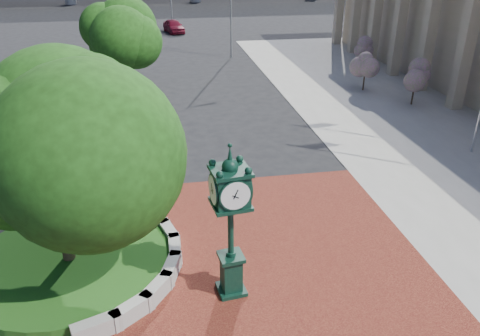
# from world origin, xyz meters

# --- Properties ---
(ground) EXTENTS (200.00, 200.00, 0.00)m
(ground) POSITION_xyz_m (0.00, 0.00, 0.00)
(ground) COLOR black
(ground) RESTS_ON ground
(plaza) EXTENTS (12.00, 12.00, 0.04)m
(plaza) POSITION_xyz_m (0.00, -1.00, 0.02)
(plaza) COLOR #5E1B16
(plaza) RESTS_ON ground
(planter_wall) EXTENTS (2.96, 6.77, 0.54)m
(planter_wall) POSITION_xyz_m (-2.71, -0.00, 0.27)
(planter_wall) COLOR #9E9B93
(planter_wall) RESTS_ON ground
(grass_bed) EXTENTS (6.10, 6.10, 0.40)m
(grass_bed) POSITION_xyz_m (-5.00, 0.00, 0.20)
(grass_bed) COLOR #1A4814
(grass_bed) RESTS_ON ground
(tree_planter) EXTENTS (5.20, 5.20, 6.33)m
(tree_planter) POSITION_xyz_m (-5.00, 0.00, 3.72)
(tree_planter) COLOR #38281C
(tree_planter) RESTS_ON ground
(tree_street) EXTENTS (4.40, 4.40, 5.45)m
(tree_street) POSITION_xyz_m (-4.00, 18.00, 3.24)
(tree_street) COLOR #38281C
(tree_street) RESTS_ON ground
(post_clock) EXTENTS (1.06, 1.06, 4.58)m
(post_clock) POSITION_xyz_m (-0.28, -1.91, 2.52)
(post_clock) COLOR black
(post_clock) RESTS_ON ground
(parked_car) EXTENTS (2.55, 4.40, 1.41)m
(parked_car) POSITION_xyz_m (0.08, 41.20, 0.70)
(parked_car) COLOR maroon
(parked_car) RESTS_ON ground
(street_lamp_near) EXTENTS (1.78, 0.55, 8.02)m
(street_lamp_near) POSITION_xyz_m (4.64, 28.19, 4.70)
(street_lamp_near) COLOR slate
(street_lamp_near) RESTS_ON ground
(shrub_near) EXTENTS (1.20, 1.20, 2.20)m
(shrub_near) POSITION_xyz_m (13.34, 13.08, 1.59)
(shrub_near) COLOR #38281C
(shrub_near) RESTS_ON ground
(shrub_mid) EXTENTS (1.20, 1.20, 2.20)m
(shrub_mid) POSITION_xyz_m (11.64, 16.50, 1.59)
(shrub_mid) COLOR #38281C
(shrub_mid) RESTS_ON ground
(shrub_far) EXTENTS (1.20, 1.20, 2.20)m
(shrub_far) POSITION_xyz_m (13.69, 21.44, 1.59)
(shrub_far) COLOR #38281C
(shrub_far) RESTS_ON ground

